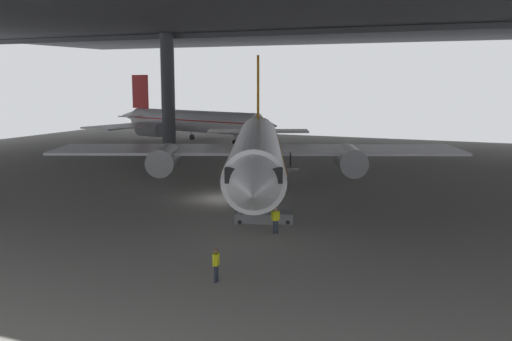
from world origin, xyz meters
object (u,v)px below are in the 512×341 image
(boarding_stairs, at_px, (265,211))
(crew_worker_by_stairs, at_px, (276,219))
(airplane_distant, at_px, (190,121))
(airplane_main, at_px, (257,151))
(crew_worker_near_nose, at_px, (216,263))

(boarding_stairs, bearing_deg, crew_worker_by_stairs, -54.98)
(boarding_stairs, distance_m, airplane_distant, 53.04)
(crew_worker_by_stairs, xyz_separation_m, airplane_distant, (-32.28, 45.96, 2.28))
(airplane_main, xyz_separation_m, crew_worker_by_stairs, (6.64, -12.48, -2.62))
(airplane_main, height_order, boarding_stairs, airplane_main)
(airplane_distant, bearing_deg, airplane_main, -52.55)
(airplane_main, relative_size, crew_worker_by_stairs, 22.07)
(crew_worker_by_stairs, distance_m, airplane_distant, 56.21)
(crew_worker_near_nose, relative_size, airplane_distant, 0.05)
(airplane_main, height_order, airplane_distant, airplane_main)
(airplane_main, distance_m, crew_worker_near_nose, 23.30)
(crew_worker_near_nose, xyz_separation_m, airplane_distant, (-32.87, 55.47, 2.30))
(crew_worker_near_nose, bearing_deg, airplane_main, 108.20)
(boarding_stairs, height_order, crew_worker_near_nose, boarding_stairs)
(crew_worker_near_nose, bearing_deg, boarding_stairs, 101.31)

